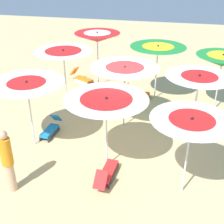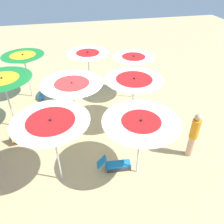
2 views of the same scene
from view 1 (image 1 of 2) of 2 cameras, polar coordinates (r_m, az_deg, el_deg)
name	(u,v)px [view 1 (image 1 of 2)]	position (r m, az deg, el deg)	size (l,w,h in m)	color
ground	(131,126)	(11.12, 3.50, -2.70)	(36.33, 36.33, 0.04)	#D1B57F
beach_umbrella_0	(191,125)	(7.39, 14.57, -2.34)	(1.98, 1.98, 2.25)	silver
beach_umbrella_1	(199,82)	(9.19, 15.88, 5.44)	(1.95, 1.95, 2.53)	silver
beach_umbrella_2	(222,61)	(12.14, 19.92, 9.03)	(1.97, 1.97, 2.30)	silver
beach_umbrella_3	(106,105)	(8.15, -1.07, 1.22)	(2.28, 2.28, 2.25)	silver
beach_umbrella_4	(125,73)	(10.23, 2.39, 7.35)	(2.29, 2.29, 2.31)	silver
beach_umbrella_5	(158,50)	(12.51, 8.55, 11.34)	(2.23, 2.23, 2.34)	silver
beach_umbrella_6	(27,87)	(9.47, -15.59, 4.52)	(2.29, 2.29, 2.25)	silver
beach_umbrella_7	(64,55)	(11.43, -9.04, 10.50)	(2.15, 2.15, 2.49)	silver
beach_umbrella_8	(97,37)	(13.71, -2.76, 13.78)	(2.00, 2.00, 2.53)	silver
lounger_0	(107,173)	(8.61, -0.93, -11.33)	(1.37, 0.45, 0.61)	#333338
lounger_1	(82,78)	(14.76, -5.57, 6.31)	(0.90, 1.31, 0.67)	silver
lounger_2	(51,129)	(10.72, -11.41, -3.18)	(1.17, 0.41, 0.59)	#333338
lounger_3	(137,94)	(13.11, 4.63, 3.44)	(0.57, 1.23, 0.66)	olive
beachgoer_0	(7,160)	(8.24, -18.94, -8.49)	(0.30, 0.30, 1.83)	#D8A87F
beach_ball	(203,110)	(12.34, 16.64, 0.39)	(0.34, 0.34, 0.34)	#337FE5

